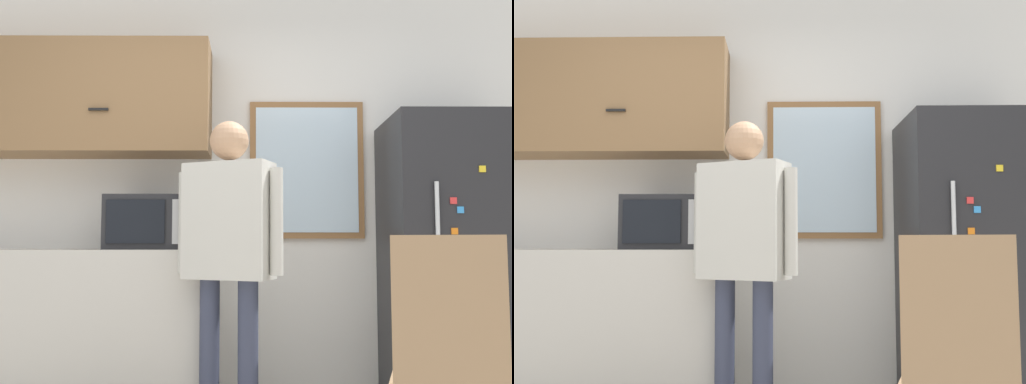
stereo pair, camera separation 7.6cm
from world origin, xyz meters
TOP-DOWN VIEW (x-y plane):
  - back_wall at (0.00, 2.02)m, footprint 6.00×0.06m
  - counter at (-1.17, 1.70)m, footprint 2.06×0.58m
  - upper_cabinets at (-1.17, 1.81)m, footprint 2.06×0.38m
  - microwave at (-0.50, 1.67)m, footprint 0.48×0.41m
  - person at (0.01, 1.30)m, footprint 0.58×0.39m
  - refrigerator at (1.36, 1.63)m, footprint 0.80×0.73m
  - chair at (0.86, 0.31)m, footprint 0.53×0.53m
  - window at (0.50, 1.98)m, footprint 0.76×0.05m

SIDE VIEW (x-z plane):
  - counter at x=-1.17m, z-range 0.00..0.93m
  - chair at x=0.86m, z-range 0.04..1.03m
  - refrigerator at x=1.36m, z-range 0.00..1.72m
  - person at x=0.01m, z-range 0.18..1.82m
  - microwave at x=-0.50m, z-range 0.93..1.25m
  - back_wall at x=0.00m, z-range 0.00..2.70m
  - window at x=0.50m, z-range 0.99..1.91m
  - upper_cabinets at x=-1.17m, z-range 1.53..2.25m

